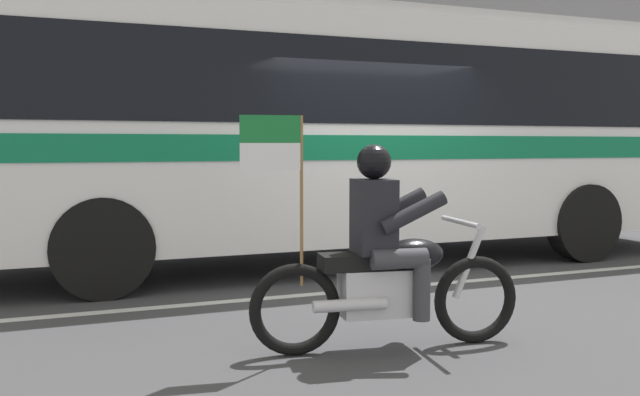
% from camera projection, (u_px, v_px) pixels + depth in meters
% --- Properties ---
extents(ground_plane, '(60.00, 60.00, 0.00)m').
position_uv_depth(ground_plane, '(374.00, 278.00, 8.24)').
color(ground_plane, '#3D3D3F').
extents(sidewalk_curb, '(28.00, 3.80, 0.15)m').
position_uv_depth(sidewalk_curb, '(252.00, 225.00, 12.95)').
color(sidewalk_curb, '#A39E93').
rests_on(sidewalk_curb, ground_plane).
extents(lane_center_stripe, '(26.60, 0.14, 0.01)m').
position_uv_depth(lane_center_stripe, '(398.00, 287.00, 7.68)').
color(lane_center_stripe, silver).
rests_on(lane_center_stripe, ground_plane).
extents(transit_bus, '(10.60, 2.66, 3.22)m').
position_uv_depth(transit_bus, '(350.00, 120.00, 9.28)').
color(transit_bus, white).
rests_on(transit_bus, ground_plane).
extents(motorcycle_with_rider, '(2.18, 0.68, 1.78)m').
position_uv_depth(motorcycle_with_rider, '(385.00, 263.00, 5.31)').
color(motorcycle_with_rider, black).
rests_on(motorcycle_with_rider, ground_plane).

